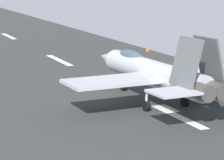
# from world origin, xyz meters

# --- Properties ---
(ground_plane) EXTENTS (400.00, 400.00, 0.00)m
(ground_plane) POSITION_xyz_m (0.00, 0.00, 0.00)
(ground_plane) COLOR gray
(runway_strip) EXTENTS (240.00, 26.00, 0.02)m
(runway_strip) POSITION_xyz_m (-0.02, 0.00, 0.01)
(runway_strip) COLOR #343534
(runway_strip) RESTS_ON ground
(fighter_jet) EXTENTS (17.45, 14.42, 5.59)m
(fighter_jet) POSITION_xyz_m (3.35, -0.22, 2.39)
(fighter_jet) COLOR #B4B2B9
(fighter_jet) RESTS_ON ground
(marker_cone_far) EXTENTS (0.44, 0.44, 0.55)m
(marker_cone_far) POSITION_xyz_m (27.92, -12.16, 0.28)
(marker_cone_far) COLOR orange
(marker_cone_far) RESTS_ON ground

